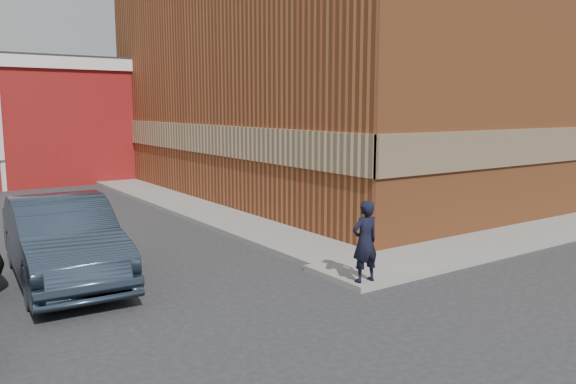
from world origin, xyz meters
TOP-DOWN VIEW (x-y plane):
  - ground at (0.00, 0.00)m, footprint 90.00×90.00m
  - brick_building at (8.50, 9.00)m, footprint 14.25×18.25m
  - sidewalk_south at (7.50, -0.90)m, footprint 16.00×1.80m
  - sidewalk_west at (0.60, 9.00)m, footprint 1.80×18.00m
  - man at (-0.20, -1.55)m, footprint 0.59×0.40m
  - sedan at (-4.79, 2.16)m, footprint 2.01×5.09m

SIDE VIEW (x-z plane):
  - ground at x=0.00m, z-range 0.00..0.00m
  - sidewalk_south at x=7.50m, z-range 0.00..0.12m
  - sidewalk_west at x=0.60m, z-range 0.00..0.12m
  - sedan at x=-4.79m, z-range 0.00..1.65m
  - man at x=-0.20m, z-range 0.12..1.68m
  - brick_building at x=8.50m, z-range 0.00..9.36m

